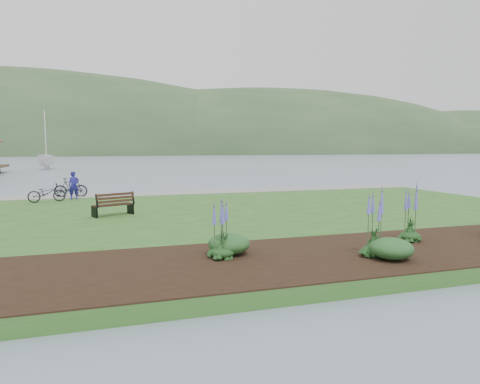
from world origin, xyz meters
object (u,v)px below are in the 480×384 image
object	(u,v)px
bicycle_a	(47,193)
park_bench	(114,204)
person	(74,183)
sailboat	(47,170)

from	to	relation	value
bicycle_a	park_bench	bearing A→B (deg)	-164.07
person	park_bench	bearing A→B (deg)	-84.30
park_bench	sailboat	distance (m)	49.86
person	sailboat	distance (m)	43.07
park_bench	bicycle_a	world-z (taller)	park_bench
person	bicycle_a	world-z (taller)	person
person	bicycle_a	distance (m)	1.57
bicycle_a	sailboat	world-z (taller)	sailboat
sailboat	park_bench	bearing A→B (deg)	-80.25
person	sailboat	world-z (taller)	sailboat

